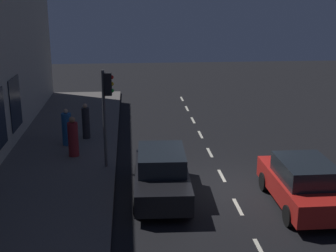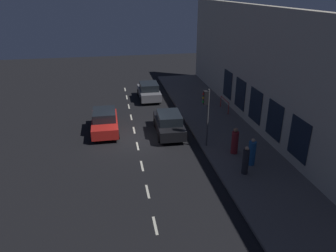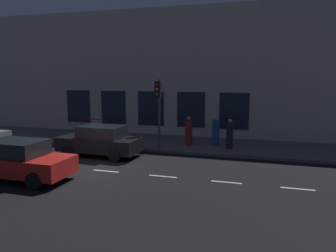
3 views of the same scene
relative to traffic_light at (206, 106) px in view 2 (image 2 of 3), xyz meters
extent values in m
plane|color=black|center=(-4.23, 1.98, -2.85)|extent=(60.00, 60.00, 0.00)
cube|color=#5B5654|center=(2.02, 1.98, -2.78)|extent=(4.50, 32.00, 0.15)
cube|color=beige|center=(4.57, 1.98, 1.39)|extent=(0.60, 32.00, 8.48)
cube|color=#192333|center=(4.24, -3.58, -0.95)|extent=(0.04, 1.84, 2.30)
cube|color=#192333|center=(4.24, -0.80, -0.95)|extent=(0.04, 1.84, 2.30)
cube|color=#192333|center=(4.24, 1.98, -0.95)|extent=(0.04, 1.84, 2.30)
cube|color=#192333|center=(4.24, 4.76, -0.95)|extent=(0.04, 1.84, 2.30)
cube|color=#192333|center=(4.24, 7.55, -0.95)|extent=(0.04, 1.84, 2.30)
cube|color=beige|center=(-4.23, -6.82, -2.85)|extent=(0.12, 1.20, 0.01)
cube|color=beige|center=(-4.23, -4.22, -2.85)|extent=(0.12, 1.20, 0.01)
cube|color=beige|center=(-4.23, -1.62, -2.85)|extent=(0.12, 1.20, 0.01)
cube|color=beige|center=(-4.23, 0.98, -2.85)|extent=(0.12, 1.20, 0.01)
cube|color=beige|center=(-4.23, 3.58, -2.85)|extent=(0.12, 1.20, 0.01)
cube|color=beige|center=(-4.23, 6.18, -2.85)|extent=(0.12, 1.20, 0.01)
cube|color=beige|center=(-4.23, 8.78, -2.85)|extent=(0.12, 1.20, 0.01)
cube|color=beige|center=(-4.23, 11.38, -2.85)|extent=(0.12, 1.20, 0.01)
cube|color=beige|center=(-4.23, 13.98, -2.85)|extent=(0.12, 1.20, 0.01)
cylinder|color=#424244|center=(0.12, 0.00, -0.82)|extent=(0.12, 0.12, 3.76)
cube|color=black|center=(-0.06, 0.00, 0.54)|extent=(0.26, 0.32, 0.84)
sphere|color=red|center=(-0.20, 0.00, 0.79)|extent=(0.15, 0.15, 0.15)
sphere|color=gold|center=(-0.20, 0.00, 0.54)|extent=(0.15, 0.15, 0.15)
sphere|color=green|center=(-0.20, 0.00, 0.29)|extent=(0.15, 0.15, 0.15)
cube|color=red|center=(-6.28, 3.65, -2.22)|extent=(1.79, 4.11, 0.70)
cube|color=black|center=(-6.27, 3.81, -1.57)|extent=(1.57, 2.14, 0.60)
cylinder|color=black|center=(-5.45, 2.37, -2.53)|extent=(0.22, 0.64, 0.64)
cylinder|color=black|center=(-7.11, 2.37, -2.53)|extent=(0.22, 0.64, 0.64)
cylinder|color=black|center=(-5.44, 4.92, -2.53)|extent=(0.22, 0.64, 0.64)
cylinder|color=black|center=(-7.10, 4.92, -2.53)|extent=(0.22, 0.64, 0.64)
cube|color=black|center=(-1.85, 2.59, -2.22)|extent=(1.90, 4.29, 0.70)
cube|color=black|center=(-1.85, 2.42, -1.57)|extent=(1.62, 2.25, 0.60)
cylinder|color=black|center=(-2.61, 3.93, -2.53)|extent=(0.24, 0.65, 0.64)
cylinder|color=black|center=(-0.98, 3.87, -2.53)|extent=(0.24, 0.65, 0.64)
cylinder|color=black|center=(-2.71, 1.31, -2.53)|extent=(0.24, 0.65, 0.64)
cylinder|color=black|center=(-1.08, 1.25, -2.53)|extent=(0.24, 0.65, 0.64)
cube|color=slate|center=(-2.24, 10.42, -2.22)|extent=(1.80, 3.84, 0.70)
cube|color=black|center=(-2.24, 10.27, -1.57)|extent=(1.58, 2.00, 0.60)
cylinder|color=black|center=(-3.07, 11.61, -2.53)|extent=(0.22, 0.64, 0.64)
cylinder|color=black|center=(-1.41, 11.61, -2.53)|extent=(0.22, 0.64, 0.64)
cylinder|color=black|center=(-3.07, 9.23, -2.53)|extent=(0.22, 0.64, 0.64)
cylinder|color=black|center=(-1.40, 9.24, -2.53)|extent=(0.22, 0.64, 0.64)
cylinder|color=maroon|center=(1.50, -1.33, -1.99)|extent=(0.59, 0.59, 1.42)
sphere|color=#936B4C|center=(1.50, -1.33, -1.16)|extent=(0.25, 0.25, 0.25)
cube|color=#936B4C|center=(1.43, -1.23, -1.16)|extent=(0.08, 0.08, 0.07)
cylinder|color=#1E5189|center=(1.94, -2.81, -1.99)|extent=(0.61, 0.61, 1.43)
sphere|color=tan|center=(1.94, -2.81, -1.17)|extent=(0.20, 0.20, 0.20)
cube|color=tan|center=(2.01, -2.88, -1.17)|extent=(0.07, 0.06, 0.06)
cylinder|color=#232328|center=(1.19, -3.69, -1.99)|extent=(0.47, 0.47, 1.44)
sphere|color=tan|center=(1.19, -3.69, -1.16)|extent=(0.21, 0.21, 0.21)
cube|color=tan|center=(1.23, -3.78, -1.16)|extent=(0.07, 0.06, 0.06)
cylinder|color=red|center=(3.47, 5.02, -2.23)|extent=(0.05, 0.05, 0.95)
cylinder|color=red|center=(3.47, 6.86, -2.23)|extent=(0.05, 0.05, 0.95)
cylinder|color=red|center=(3.47, 5.94, -1.75)|extent=(0.05, 1.84, 0.05)
camera|label=1|loc=(-0.84, 16.66, 3.77)|focal=48.67mm
camera|label=2|loc=(-5.74, -17.92, 6.66)|focal=34.49mm
camera|label=3|loc=(-16.80, -5.69, 1.27)|focal=35.50mm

